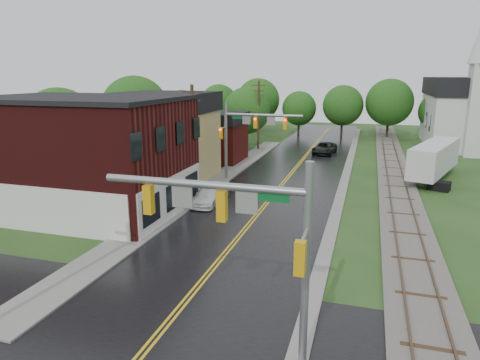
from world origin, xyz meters
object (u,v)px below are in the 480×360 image
at_px(tree_left_a, 61,127).
at_px(tree_left_c, 197,117).
at_px(tree_left_b, 136,112).
at_px(church, 470,105).
at_px(tree_left_e, 248,112).
at_px(utility_pole_c, 259,114).
at_px(utility_pole_b, 193,137).
at_px(semi_trailer, 435,158).
at_px(traffic_signal_near, 243,223).
at_px(suv_dark, 325,148).
at_px(pickup_white, 209,195).
at_px(brick_building, 83,154).
at_px(traffic_signal_far, 248,128).

relative_size(tree_left_a, tree_left_c, 1.13).
distance_m(tree_left_a, tree_left_b, 10.22).
distance_m(church, tree_left_e, 29.91).
distance_m(church, utility_pole_c, 28.54).
relative_size(utility_pole_b, tree_left_c, 1.18).
height_order(utility_pole_c, tree_left_b, tree_left_b).
bearing_deg(utility_pole_c, semi_trailer, -29.93).
bearing_deg(semi_trailer, tree_left_e, 148.70).
bearing_deg(tree_left_b, semi_trailer, 0.86).
xyz_separation_m(church, traffic_signal_near, (-16.53, -51.74, -0.87)).
relative_size(tree_left_b, suv_dark, 1.86).
relative_size(tree_left_b, semi_trailer, 0.88).
distance_m(church, utility_pole_b, 41.55).
relative_size(suv_dark, pickup_white, 1.13).
height_order(brick_building, utility_pole_b, utility_pole_b).
distance_m(tree_left_c, pickup_white, 23.45).
height_order(utility_pole_b, tree_left_e, utility_pole_b).
relative_size(brick_building, suv_dark, 2.74).
height_order(church, semi_trailer, church).
height_order(utility_pole_b, tree_left_c, utility_pole_b).
distance_m(traffic_signal_near, tree_left_e, 45.59).
relative_size(traffic_signal_far, semi_trailer, 0.66).
bearing_deg(church, pickup_white, -124.79).
bearing_deg(tree_left_a, church, 38.63).
distance_m(brick_building, pickup_white, 9.76).
bearing_deg(traffic_signal_far, tree_left_a, -162.70).
distance_m(brick_building, church, 50.58).
distance_m(church, traffic_signal_far, 35.59).
distance_m(traffic_signal_near, semi_trailer, 32.08).
distance_m(church, suv_dark, 21.46).
height_order(traffic_signal_far, suv_dark, traffic_signal_far).
xyz_separation_m(traffic_signal_near, pickup_white, (-7.70, 16.87, -4.30)).
bearing_deg(tree_left_e, church, 15.20).
xyz_separation_m(church, semi_trailer, (-6.59, -21.37, -3.72)).
relative_size(traffic_signal_near, traffic_signal_far, 1.00).
relative_size(tree_left_e, semi_trailer, 0.74).
bearing_deg(suv_dark, traffic_signal_far, -102.51).
bearing_deg(utility_pole_c, traffic_signal_near, -76.26).
relative_size(tree_left_c, semi_trailer, 0.69).
bearing_deg(church, semi_trailer, -107.15).
distance_m(tree_left_c, tree_left_e, 7.82).
distance_m(tree_left_a, tree_left_e, 26.40).
bearing_deg(pickup_white, tree_left_b, 137.65).
height_order(brick_building, traffic_signal_near, brick_building).
bearing_deg(tree_left_e, utility_pole_c, -42.84).
bearing_deg(traffic_signal_far, church, 48.73).
xyz_separation_m(tree_left_b, suv_dark, (19.90, 11.23, -4.99)).
bearing_deg(tree_left_c, brick_building, -86.86).
bearing_deg(church, traffic_signal_near, -107.72).
bearing_deg(suv_dark, semi_trailer, -37.06).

